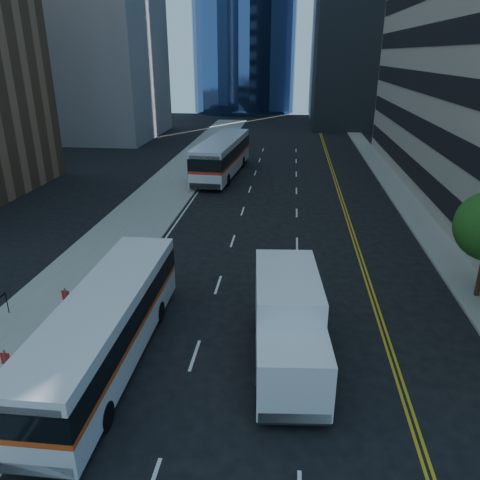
% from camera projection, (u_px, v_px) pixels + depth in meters
% --- Properties ---
extents(ground, '(160.00, 160.00, 0.00)m').
position_uv_depth(ground, '(284.00, 397.00, 15.94)').
color(ground, black).
rests_on(ground, ground).
extents(sidewalk_west, '(5.00, 90.00, 0.15)m').
position_uv_depth(sidewalk_west, '(168.00, 189.00, 40.05)').
color(sidewalk_west, gray).
rests_on(sidewalk_west, ground).
extents(sidewalk_east, '(2.00, 90.00, 0.15)m').
position_uv_depth(sidewalk_east, '(401.00, 196.00, 38.08)').
color(sidewalk_east, gray).
rests_on(sidewalk_east, ground).
extents(bus_front, '(2.48, 11.16, 2.87)m').
position_uv_depth(bus_front, '(107.00, 325.00, 17.23)').
color(bus_front, silver).
rests_on(bus_front, ground).
extents(bus_rear, '(3.91, 13.49, 3.43)m').
position_uv_depth(bus_rear, '(222.00, 156.00, 44.47)').
color(bus_rear, silver).
rests_on(bus_rear, ground).
extents(box_truck, '(2.89, 6.99, 3.27)m').
position_uv_depth(box_truck, '(288.00, 324.00, 17.06)').
color(box_truck, white).
rests_on(box_truck, ground).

